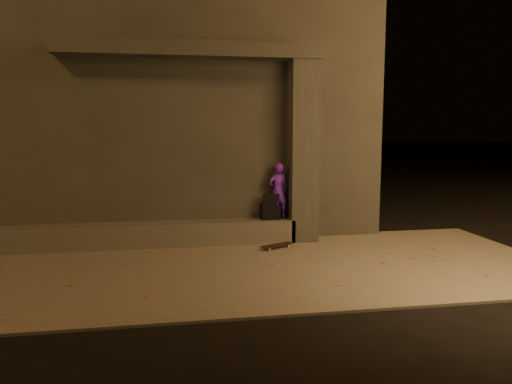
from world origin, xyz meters
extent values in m
plane|color=black|center=(0.00, 0.00, 0.00)|extent=(120.00, 120.00, 0.00)
cube|color=#67625B|center=(0.00, 2.00, 0.02)|extent=(11.00, 4.40, 0.04)
cube|color=#383633|center=(-1.00, 6.50, 2.60)|extent=(9.00, 5.00, 5.20)
cube|color=#55514D|center=(-1.50, 3.75, 0.27)|extent=(6.00, 0.55, 0.45)
cube|color=#383633|center=(1.70, 3.75, 1.84)|extent=(0.55, 0.55, 3.60)
cube|color=#383633|center=(-0.50, 3.80, 3.78)|extent=(5.00, 0.70, 0.28)
imported|color=#581DBC|center=(1.20, 3.75, 1.06)|extent=(0.46, 0.34, 1.13)
cube|color=black|center=(1.04, 3.75, 0.64)|extent=(0.38, 0.25, 0.30)
cube|color=black|center=(1.04, 3.75, 0.90)|extent=(0.33, 0.05, 0.22)
cube|color=black|center=(1.04, 3.10, 0.11)|extent=(0.70, 0.46, 0.01)
cylinder|color=#B36A47|center=(1.22, 3.26, 0.06)|extent=(0.06, 0.05, 0.05)
cylinder|color=#B36A47|center=(1.28, 3.14, 0.06)|extent=(0.06, 0.05, 0.05)
cylinder|color=#B36A47|center=(0.81, 3.06, 0.06)|extent=(0.06, 0.05, 0.05)
cylinder|color=#B36A47|center=(0.86, 2.94, 0.06)|extent=(0.06, 0.05, 0.05)
cube|color=#99999E|center=(1.25, 3.20, 0.09)|extent=(0.10, 0.15, 0.01)
cube|color=#99999E|center=(0.83, 3.00, 0.09)|extent=(0.10, 0.15, 0.01)
camera|label=1|loc=(-0.99, -5.96, 2.36)|focal=35.00mm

